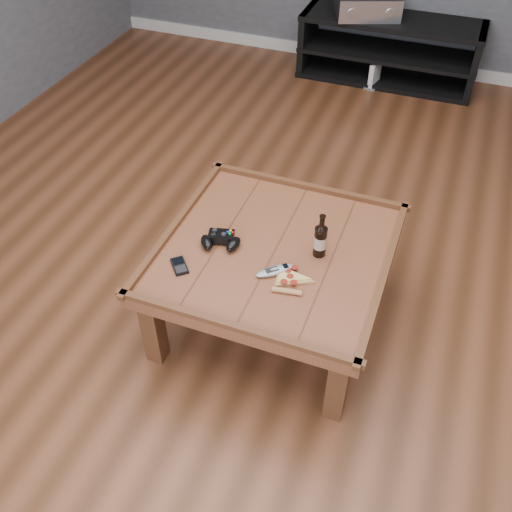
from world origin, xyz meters
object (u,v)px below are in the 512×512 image
(game_controller, at_px, (221,240))
(game_console, at_px, (374,76))
(smartphone, at_px, (180,266))
(beer_bottle, at_px, (320,239))
(remote_control, at_px, (275,270))
(coffee_table, at_px, (275,259))
(av_receiver, at_px, (367,4))
(media_console, at_px, (388,50))
(pizza_slice, at_px, (290,280))

(game_controller, height_order, game_console, game_controller)
(game_controller, height_order, smartphone, game_controller)
(game_controller, bearing_deg, beer_bottle, -2.33)
(remote_control, bearing_deg, game_controller, -148.03)
(coffee_table, xyz_separation_m, game_controller, (-0.24, -0.06, 0.08))
(game_controller, bearing_deg, remote_control, -30.88)
(coffee_table, bearing_deg, av_receiver, 94.50)
(beer_bottle, bearing_deg, game_controller, -167.42)
(media_console, distance_m, smartphone, 3.03)
(game_controller, relative_size, av_receiver, 0.34)
(game_controller, distance_m, smartphone, 0.22)
(smartphone, distance_m, av_receiver, 3.00)
(pizza_slice, xyz_separation_m, remote_control, (-0.07, 0.02, 0.00))
(game_console, bearing_deg, media_console, 84.65)
(game_controller, relative_size, smartphone, 1.67)
(media_console, relative_size, pizza_slice, 5.80)
(remote_control, xyz_separation_m, game_console, (-0.10, 2.73, -0.37))
(smartphone, relative_size, remote_control, 0.72)
(pizza_slice, distance_m, remote_control, 0.08)
(beer_bottle, relative_size, av_receiver, 0.38)
(game_console, bearing_deg, game_controller, -79.62)
(media_console, relative_size, smartphone, 11.89)
(game_controller, distance_m, game_console, 2.68)
(game_console, bearing_deg, smartphone, -81.54)
(media_console, distance_m, game_console, 0.23)
(av_receiver, height_order, game_console, av_receiver)
(coffee_table, xyz_separation_m, smartphone, (-0.35, -0.25, 0.07))
(beer_bottle, relative_size, smartphone, 1.84)
(game_controller, xyz_separation_m, smartphone, (-0.11, -0.19, -0.02))
(pizza_slice, relative_size, smartphone, 2.05)
(coffee_table, distance_m, smartphone, 0.43)
(media_console, xyz_separation_m, remote_control, (0.05, -2.89, 0.22))
(av_receiver, bearing_deg, beer_bottle, -102.29)
(media_console, bearing_deg, beer_bottle, -86.01)
(beer_bottle, xyz_separation_m, game_controller, (-0.43, -0.10, -0.06))
(media_console, relative_size, remote_control, 8.55)
(av_receiver, bearing_deg, game_controller, -111.27)
(beer_bottle, bearing_deg, game_console, 95.50)
(game_controller, relative_size, remote_control, 1.20)
(game_controller, xyz_separation_m, av_receiver, (0.02, 2.80, 0.11))
(game_console, bearing_deg, av_receiver, 150.38)
(coffee_table, bearing_deg, game_console, 91.26)
(pizza_slice, height_order, game_console, pizza_slice)
(beer_bottle, distance_m, remote_control, 0.24)
(av_receiver, bearing_deg, media_console, -19.29)
(media_console, relative_size, game_console, 7.03)
(smartphone, xyz_separation_m, remote_control, (0.39, 0.11, 0.01))
(game_console, bearing_deg, coffee_table, -74.43)
(coffee_table, distance_m, game_controller, 0.26)
(game_controller, bearing_deg, smartphone, -134.24)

